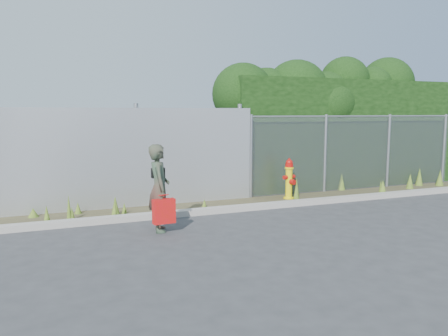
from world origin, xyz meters
name	(u,v)px	position (x,y,z in m)	size (l,w,h in m)	color
ground	(270,233)	(0.00, 0.00, 0.00)	(80.00, 80.00, 0.00)	#343437
curb	(230,209)	(0.00, 1.80, 0.06)	(16.00, 0.22, 0.12)	gray
weed_strip	(241,199)	(0.55, 2.48, 0.11)	(16.00, 1.33, 0.53)	#3F3924
corrugated_fence	(64,161)	(-3.25, 3.01, 1.10)	(8.50, 0.21, 2.30)	#A9ABB0
chainlink_fence	(358,152)	(4.25, 3.00, 1.03)	(6.50, 0.07, 2.05)	gray
hedge	(332,115)	(4.12, 4.02, 2.02)	(7.72, 1.98, 3.75)	black
fire_hydrant	(289,180)	(1.84, 2.50, 0.49)	(0.34, 0.30, 1.01)	yellow
woman	(159,188)	(-1.74, 0.88, 0.78)	(0.57, 0.37, 1.55)	#106645
red_tote_bag	(164,211)	(-1.72, 0.64, 0.41)	(0.39, 0.14, 0.50)	red
black_shoulder_bag	(158,173)	(-1.73, 0.99, 1.03)	(0.24, 0.10, 0.18)	black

